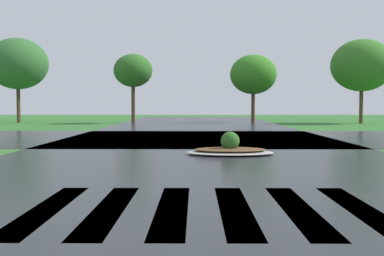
# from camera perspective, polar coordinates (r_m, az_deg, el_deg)

# --- Properties ---
(asphalt_roadway) EXTENTS (11.53, 80.00, 0.01)m
(asphalt_roadway) POSITION_cam_1_polar(r_m,az_deg,el_deg) (12.54, 0.95, -3.97)
(asphalt_roadway) COLOR #232628
(asphalt_roadway) RESTS_ON ground
(asphalt_cross_road) EXTENTS (90.00, 10.38, 0.01)m
(asphalt_cross_road) POSITION_cam_1_polar(r_m,az_deg,el_deg) (20.93, 0.73, -1.18)
(asphalt_cross_road) COLOR #232628
(asphalt_cross_road) RESTS_ON ground
(crosswalk_stripes) EXTENTS (4.95, 3.41, 0.01)m
(crosswalk_stripes) POSITION_cam_1_polar(r_m,az_deg,el_deg) (6.98, 1.38, -9.57)
(crosswalk_stripes) COLOR white
(crosswalk_stripes) RESTS_ON ground
(median_island) EXTENTS (2.58, 1.64, 0.68)m
(median_island) POSITION_cam_1_polar(r_m,az_deg,el_deg) (14.26, 4.54, -2.56)
(median_island) COLOR #9E9B93
(median_island) RESTS_ON ground
(background_treeline) EXTENTS (40.13, 5.89, 6.54)m
(background_treeline) POSITION_cam_1_polar(r_m,az_deg,el_deg) (36.99, -4.88, 7.03)
(background_treeline) COLOR #4C3823
(background_treeline) RESTS_ON ground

